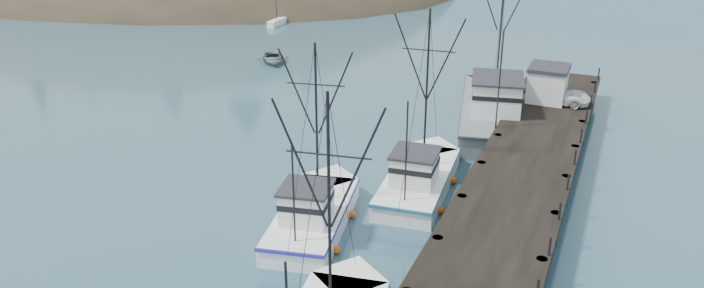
% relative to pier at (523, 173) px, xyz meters
% --- Properties ---
extents(ground, '(400.00, 400.00, 0.00)m').
position_rel_pier_xyz_m(ground, '(-14.00, -16.00, -1.69)').
color(ground, '#2A4B5D').
rests_on(ground, ground).
extents(pier, '(6.00, 44.00, 2.00)m').
position_rel_pier_xyz_m(pier, '(0.00, 0.00, 0.00)').
color(pier, black).
rests_on(pier, ground).
extents(moored_sailboats, '(23.09, 16.64, 6.35)m').
position_rel_pier_xyz_m(moored_sailboats, '(-45.88, 43.26, -1.36)').
color(moored_sailboats, white).
rests_on(moored_sailboats, ground).
extents(trawler_mid, '(5.42, 11.16, 11.00)m').
position_rel_pier_xyz_m(trawler_mid, '(-10.45, -8.19, -0.87)').
color(trawler_mid, white).
rests_on(trawler_mid, ground).
extents(trawler_far, '(4.59, 11.68, 11.85)m').
position_rel_pier_xyz_m(trawler_far, '(-6.25, -1.31, -0.87)').
color(trawler_far, white).
rests_on(trawler_far, ground).
extents(work_vessel, '(8.08, 17.42, 14.27)m').
position_rel_pier_xyz_m(work_vessel, '(-4.26, 12.25, -0.46)').
color(work_vessel, slate).
rests_on(work_vessel, ground).
extents(pier_shed, '(3.00, 3.20, 2.80)m').
position_rel_pier_xyz_m(pier_shed, '(-0.55, 13.69, 1.73)').
color(pier_shed, silver).
rests_on(pier_shed, pier).
extents(pickup_truck, '(4.95, 2.37, 1.36)m').
position_rel_pier_xyz_m(pickup_truck, '(0.39, 13.42, 0.99)').
color(pickup_truck, silver).
rests_on(pickup_truck, pier).
extents(motorboat, '(5.57, 6.03, 1.02)m').
position_rel_pier_xyz_m(motorboat, '(-29.09, 20.99, -1.69)').
color(motorboat, slate).
rests_on(motorboat, ground).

